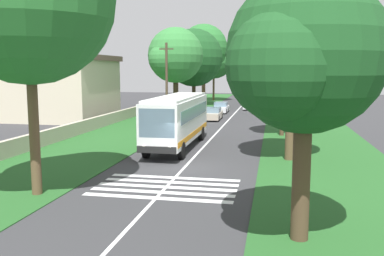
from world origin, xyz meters
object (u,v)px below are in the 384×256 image
(roadside_tree_left_0, at_px, (202,49))
(roadside_tree_left_1, at_px, (212,60))
(roadside_tree_left_2, at_px, (27,3))
(roadside_tree_left_4, at_px, (175,57))
(roadside_tree_right_3, at_px, (282,65))
(roadside_tree_right_1, at_px, (275,67))
(roadside_tree_right_4, at_px, (291,39))
(utility_pole, at_px, (167,84))
(roadside_tree_right_2, at_px, (283,52))
(roadside_tree_left_3, at_px, (193,59))
(roadside_tree_right_0, at_px, (301,59))
(coach_bus, at_px, (178,118))
(roadside_building, at_px, (64,87))
(trailing_car_2, at_px, (250,105))
(trailing_car_1, at_px, (221,108))
(trailing_car_0, at_px, (213,114))

(roadside_tree_left_0, xyz_separation_m, roadside_tree_left_1, (11.16, 0.01, -1.30))
(roadside_tree_left_2, bearing_deg, roadside_tree_left_4, 1.09)
(roadside_tree_left_0, xyz_separation_m, roadside_tree_right_3, (9.88, -12.37, -2.35))
(roadside_tree_left_1, distance_m, roadside_tree_right_1, 15.06)
(roadside_tree_right_4, bearing_deg, roadside_tree_left_2, 130.39)
(roadside_tree_left_2, distance_m, utility_pole, 23.53)
(roadside_tree_right_2, bearing_deg, roadside_tree_right_4, -178.52)
(roadside_tree_left_3, xyz_separation_m, roadside_tree_right_0, (-42.03, -11.46, -1.08))
(coach_bus, bearing_deg, roadside_tree_right_4, -109.32)
(roadside_tree_right_3, relative_size, utility_pole, 1.24)
(roadside_tree_left_0, bearing_deg, roadside_building, 149.25)
(roadside_tree_right_3, height_order, roadside_tree_right_4, roadside_tree_right_4)
(coach_bus, height_order, roadside_tree_right_1, roadside_tree_right_1)
(trailing_car_2, distance_m, roadside_tree_right_2, 24.96)
(roadside_tree_left_0, relative_size, roadside_tree_left_2, 1.02)
(roadside_tree_right_0, relative_size, utility_pole, 1.05)
(roadside_tree_left_1, bearing_deg, roadside_tree_right_4, -166.52)
(trailing_car_1, height_order, roadside_tree_left_3, roadside_tree_left_3)
(coach_bus, relative_size, roadside_tree_right_4, 1.06)
(roadside_tree_right_0, relative_size, roadside_tree_right_1, 0.97)
(trailing_car_2, xyz_separation_m, roadside_tree_left_3, (-4.75, 7.34, 6.33))
(roadside_tree_left_0, height_order, roadside_tree_left_3, roadside_tree_left_0)
(trailing_car_0, relative_size, roadside_tree_right_1, 0.49)
(trailing_car_1, relative_size, utility_pole, 0.53)
(roadside_tree_left_0, bearing_deg, roadside_tree_right_3, -51.40)
(roadside_tree_left_4, bearing_deg, roadside_tree_left_1, 0.05)
(coach_bus, relative_size, roadside_tree_left_4, 1.08)
(utility_pole, bearing_deg, roadside_tree_right_0, -157.20)
(roadside_tree_right_4, bearing_deg, roadside_tree_right_3, -0.42)
(roadside_tree_left_1, xyz_separation_m, roadside_tree_right_3, (-1.28, -12.38, -1.05))
(roadside_tree_left_4, height_order, roadside_tree_right_4, roadside_tree_right_4)
(roadside_tree_left_1, relative_size, roadside_tree_right_4, 1.08)
(roadside_tree_left_0, xyz_separation_m, utility_pole, (-25.54, -0.80, -4.50))
(roadside_tree_left_1, xyz_separation_m, roadside_building, (-32.08, 12.44, -3.81))
(trailing_car_1, height_order, utility_pole, utility_pole)
(roadside_tree_right_3, bearing_deg, roadside_tree_right_1, 171.80)
(roadside_tree_right_0, relative_size, roadside_tree_right_3, 0.84)
(roadside_tree_right_3, distance_m, roadside_tree_right_4, 48.87)
(roadside_tree_left_2, relative_size, roadside_tree_right_0, 1.45)
(roadside_tree_left_2, bearing_deg, trailing_car_2, -9.40)
(roadside_tree_left_2, distance_m, roadside_tree_left_3, 38.79)
(trailing_car_0, distance_m, roadside_tree_left_4, 7.77)
(roadside_tree_left_3, xyz_separation_m, roadside_building, (-10.98, 12.90, -3.34))
(trailing_car_0, xyz_separation_m, roadside_tree_right_1, (19.88, -6.69, 5.35))
(roadside_tree_left_3, bearing_deg, coach_bus, -171.59)
(trailing_car_2, height_order, roadside_tree_left_2, roadside_tree_left_2)
(roadside_tree_right_0, bearing_deg, roadside_tree_left_2, 73.90)
(roadside_tree_right_0, height_order, roadside_tree_right_1, roadside_tree_right_1)
(roadside_tree_left_1, height_order, roadside_tree_right_2, roadside_tree_left_1)
(trailing_car_0, xyz_separation_m, trailing_car_1, (8.19, 0.10, 0.00))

